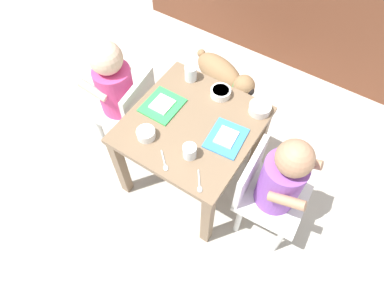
{
  "coord_description": "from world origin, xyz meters",
  "views": [
    {
      "loc": [
        0.49,
        -0.76,
        1.66
      ],
      "look_at": [
        0.0,
        0.0,
        0.31
      ],
      "focal_mm": 31.74,
      "sensor_mm": 36.0,
      "label": 1
    }
  ],
  "objects_px": {
    "spoon_by_left_tray": "(199,183)",
    "seated_child_right": "(278,181)",
    "dining_table": "(192,134)",
    "dog": "(223,75)",
    "water_cup_left": "(190,152)",
    "veggie_bowl_far": "(221,92)",
    "food_tray_left": "(162,105)",
    "veggie_bowl_near": "(146,134)",
    "seated_child_left": "(117,87)",
    "water_cup_right": "(191,74)",
    "food_tray_right": "(226,138)",
    "cereal_bowl_left_side": "(260,108)",
    "spoon_by_right_tray": "(164,163)"
  },
  "relations": [
    {
      "from": "spoon_by_left_tray",
      "to": "seated_child_right",
      "type": "bearing_deg",
      "value": 38.25
    },
    {
      "from": "dining_table",
      "to": "dog",
      "type": "xyz_separation_m",
      "value": [
        -0.15,
        0.57,
        -0.18
      ]
    },
    {
      "from": "water_cup_left",
      "to": "veggie_bowl_far",
      "type": "height_order",
      "value": "water_cup_left"
    },
    {
      "from": "food_tray_left",
      "to": "spoon_by_left_tray",
      "type": "bearing_deg",
      "value": -34.57
    },
    {
      "from": "veggie_bowl_near",
      "to": "water_cup_left",
      "type": "bearing_deg",
      "value": 5.92
    },
    {
      "from": "seated_child_left",
      "to": "spoon_by_left_tray",
      "type": "xyz_separation_m",
      "value": [
        0.62,
        -0.24,
        0.03
      ]
    },
    {
      "from": "water_cup_right",
      "to": "food_tray_right",
      "type": "bearing_deg",
      "value": -33.73
    },
    {
      "from": "cereal_bowl_left_side",
      "to": "spoon_by_left_tray",
      "type": "xyz_separation_m",
      "value": [
        -0.03,
        -0.45,
        -0.02
      ]
    },
    {
      "from": "spoon_by_left_tray",
      "to": "water_cup_right",
      "type": "bearing_deg",
      "value": 126.54
    },
    {
      "from": "seated_child_right",
      "to": "veggie_bowl_far",
      "type": "relative_size",
      "value": 7.41
    },
    {
      "from": "dog",
      "to": "cereal_bowl_left_side",
      "type": "distance_m",
      "value": 0.58
    },
    {
      "from": "water_cup_left",
      "to": "spoon_by_left_tray",
      "type": "bearing_deg",
      "value": -40.66
    },
    {
      "from": "veggie_bowl_far",
      "to": "spoon_by_left_tray",
      "type": "xyz_separation_m",
      "value": [
        0.16,
        -0.44,
        -0.02
      ]
    },
    {
      "from": "veggie_bowl_far",
      "to": "cereal_bowl_left_side",
      "type": "bearing_deg",
      "value": 3.19
    },
    {
      "from": "food_tray_left",
      "to": "seated_child_left",
      "type": "bearing_deg",
      "value": -179.22
    },
    {
      "from": "seated_child_right",
      "to": "spoon_by_right_tray",
      "type": "height_order",
      "value": "seated_child_right"
    },
    {
      "from": "water_cup_left",
      "to": "spoon_by_right_tray",
      "type": "xyz_separation_m",
      "value": [
        -0.07,
        -0.09,
        -0.02
      ]
    },
    {
      "from": "seated_child_right",
      "to": "water_cup_left",
      "type": "xyz_separation_m",
      "value": [
        -0.36,
        -0.11,
        0.06
      ]
    },
    {
      "from": "water_cup_right",
      "to": "veggie_bowl_far",
      "type": "xyz_separation_m",
      "value": [
        0.17,
        -0.01,
        -0.01
      ]
    },
    {
      "from": "water_cup_right",
      "to": "spoon_by_right_tray",
      "type": "relative_size",
      "value": 0.91
    },
    {
      "from": "seated_child_left",
      "to": "veggie_bowl_far",
      "type": "distance_m",
      "value": 0.51
    },
    {
      "from": "water_cup_left",
      "to": "seated_child_right",
      "type": "bearing_deg",
      "value": 17.22
    },
    {
      "from": "spoon_by_right_tray",
      "to": "food_tray_left",
      "type": "bearing_deg",
      "value": 127.34
    },
    {
      "from": "water_cup_left",
      "to": "food_tray_left",
      "type": "bearing_deg",
      "value": 148.25
    },
    {
      "from": "food_tray_left",
      "to": "spoon_by_right_tray",
      "type": "relative_size",
      "value": 2.15
    },
    {
      "from": "food_tray_left",
      "to": "spoon_by_right_tray",
      "type": "bearing_deg",
      "value": -52.66
    },
    {
      "from": "seated_child_left",
      "to": "veggie_bowl_far",
      "type": "height_order",
      "value": "seated_child_left"
    },
    {
      "from": "seated_child_right",
      "to": "veggie_bowl_near",
      "type": "bearing_deg",
      "value": -166.82
    },
    {
      "from": "water_cup_right",
      "to": "cereal_bowl_left_side",
      "type": "bearing_deg",
      "value": -0.24
    },
    {
      "from": "cereal_bowl_left_side",
      "to": "spoon_by_right_tray",
      "type": "bearing_deg",
      "value": -113.89
    },
    {
      "from": "seated_child_left",
      "to": "seated_child_right",
      "type": "distance_m",
      "value": 0.88
    },
    {
      "from": "water_cup_right",
      "to": "dining_table",
      "type": "bearing_deg",
      "value": -55.68
    },
    {
      "from": "cereal_bowl_left_side",
      "to": "water_cup_left",
      "type": "bearing_deg",
      "value": -110.17
    },
    {
      "from": "food_tray_right",
      "to": "water_cup_right",
      "type": "relative_size",
      "value": 2.5
    },
    {
      "from": "dining_table",
      "to": "veggie_bowl_far",
      "type": "relative_size",
      "value": 6.05
    },
    {
      "from": "dining_table",
      "to": "seated_child_left",
      "type": "distance_m",
      "value": 0.44
    },
    {
      "from": "dog",
      "to": "veggie_bowl_far",
      "type": "xyz_separation_m",
      "value": [
        0.17,
        -0.36,
        0.29
      ]
    },
    {
      "from": "spoon_by_right_tray",
      "to": "water_cup_left",
      "type": "bearing_deg",
      "value": 52.69
    },
    {
      "from": "dining_table",
      "to": "food_tray_left",
      "type": "distance_m",
      "value": 0.19
    },
    {
      "from": "dining_table",
      "to": "seated_child_left",
      "type": "bearing_deg",
      "value": 179.24
    },
    {
      "from": "water_cup_right",
      "to": "cereal_bowl_left_side",
      "type": "xyz_separation_m",
      "value": [
        0.37,
        -0.0,
        -0.01
      ]
    },
    {
      "from": "water_cup_left",
      "to": "water_cup_right",
      "type": "xyz_separation_m",
      "value": [
        -0.23,
        0.37,
        0.01
      ]
    },
    {
      "from": "water_cup_right",
      "to": "spoon_by_right_tray",
      "type": "height_order",
      "value": "water_cup_right"
    },
    {
      "from": "seated_child_left",
      "to": "spoon_by_right_tray",
      "type": "distance_m",
      "value": 0.51
    },
    {
      "from": "dog",
      "to": "water_cup_right",
      "type": "bearing_deg",
      "value": -90.35
    },
    {
      "from": "water_cup_right",
      "to": "seated_child_left",
      "type": "bearing_deg",
      "value": -143.11
    },
    {
      "from": "dining_table",
      "to": "veggie_bowl_near",
      "type": "height_order",
      "value": "veggie_bowl_near"
    },
    {
      "from": "seated_child_right",
      "to": "water_cup_right",
      "type": "relative_size",
      "value": 9.4
    },
    {
      "from": "water_cup_right",
      "to": "veggie_bowl_far",
      "type": "height_order",
      "value": "water_cup_right"
    },
    {
      "from": "dog",
      "to": "veggie_bowl_near",
      "type": "distance_m",
      "value": 0.79
    }
  ]
}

